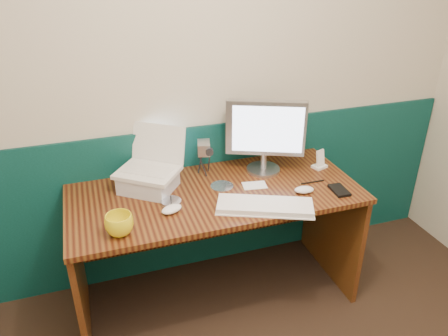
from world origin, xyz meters
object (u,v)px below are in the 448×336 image
object	(u,v)px
mug	(119,225)
camcorder	(204,157)
monitor	(265,136)
desk	(216,247)
laptop	(146,152)
keyboard	(265,207)

from	to	relation	value
mug	camcorder	size ratio (longest dim) A/B	0.62
monitor	mug	bearing A→B (deg)	-133.03
desk	camcorder	world-z (taller)	camcorder
laptop	keyboard	bearing A→B (deg)	0.42
monitor	laptop	bearing A→B (deg)	-155.87
monitor	mug	size ratio (longest dim) A/B	3.42
monitor	keyboard	xyz separation A→B (m)	(-0.16, -0.40, -0.21)
camcorder	keyboard	bearing A→B (deg)	-54.18
monitor	camcorder	bearing A→B (deg)	-169.18
laptop	monitor	world-z (taller)	monitor
laptop	mug	distance (m)	0.46
keyboard	mug	xyz separation A→B (m)	(-0.73, 0.01, 0.04)
desk	mug	world-z (taller)	mug
monitor	keyboard	distance (m)	0.48
desk	monitor	size ratio (longest dim) A/B	3.50
monitor	camcorder	size ratio (longest dim) A/B	2.12
monitor	mug	xyz separation A→B (m)	(-0.89, -0.39, -0.18)
mug	laptop	bearing A→B (deg)	62.23
keyboard	camcorder	distance (m)	0.52
keyboard	laptop	bearing A→B (deg)	167.08
monitor	mug	world-z (taller)	monitor
keyboard	desk	bearing A→B (deg)	150.80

